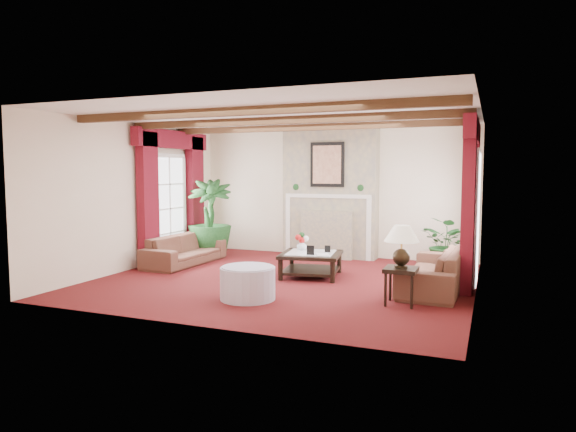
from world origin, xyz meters
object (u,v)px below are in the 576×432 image
at_px(potted_palm, 210,235).
at_px(ottoman, 248,283).
at_px(sofa_right, 434,263).
at_px(side_table, 401,286).
at_px(sofa_left, 185,245).
at_px(coffee_table, 311,265).

height_order(potted_palm, ottoman, potted_palm).
xyz_separation_m(sofa_right, side_table, (-0.32, -1.11, -0.16)).
bearing_deg(side_table, sofa_left, 161.08).
bearing_deg(side_table, ottoman, -166.14).
bearing_deg(side_table, coffee_table, 143.04).
relative_size(sofa_right, ottoman, 2.70).
xyz_separation_m(sofa_left, side_table, (4.45, -1.52, -0.12)).
xyz_separation_m(sofa_right, potted_palm, (-4.77, 1.38, 0.05)).
distance_m(coffee_table, ottoman, 1.86).
relative_size(sofa_right, coffee_table, 2.12).
distance_m(sofa_left, side_table, 4.70).
distance_m(coffee_table, side_table, 2.20).
bearing_deg(potted_palm, side_table, -29.29).
relative_size(sofa_left, sofa_right, 0.92).
bearing_deg(ottoman, potted_palm, 128.45).
relative_size(coffee_table, side_table, 1.96).
relative_size(coffee_table, ottoman, 1.28).
xyz_separation_m(sofa_right, ottoman, (-2.39, -1.62, -0.18)).
distance_m(potted_palm, ottoman, 3.85).
bearing_deg(ottoman, coffee_table, 80.50).
relative_size(side_table, ottoman, 0.65).
xyz_separation_m(side_table, ottoman, (-2.06, -0.51, -0.03)).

